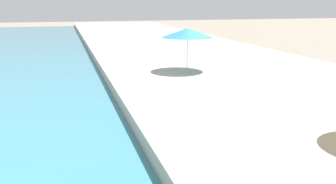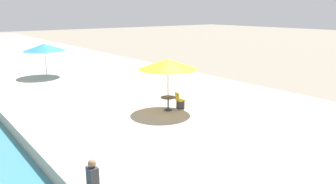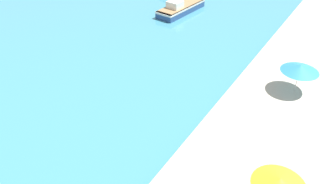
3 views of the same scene
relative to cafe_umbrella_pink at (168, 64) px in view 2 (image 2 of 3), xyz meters
The scene contains 6 objects.
quay_promenade 25.71m from the cafe_umbrella_pink, 88.38° to the left, with size 16.00×90.00×0.64m.
cafe_umbrella_pink is the anchor object (origin of this frame).
cafe_umbrella_white 13.67m from the cafe_umbrella_pink, 98.74° to the left, with size 3.31×3.31×2.65m.
cafe_table 1.98m from the cafe_umbrella_pink, 122.76° to the right, with size 0.80×0.80×0.74m.
cafe_chair_left 2.29m from the cafe_umbrella_pink, 17.64° to the right, with size 0.50×0.48×0.91m.
person_at_quay 8.86m from the cafe_umbrella_pink, 143.03° to the right, with size 0.57×0.36×1.06m.
Camera 2 is at (-3.16, -1.93, 5.88)m, focal length 35.00 mm.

